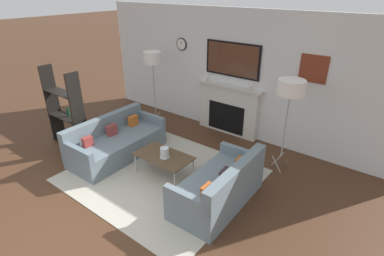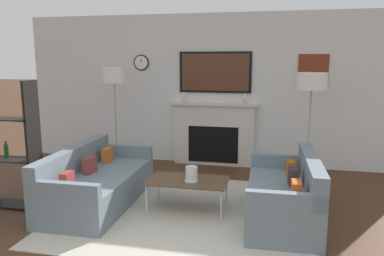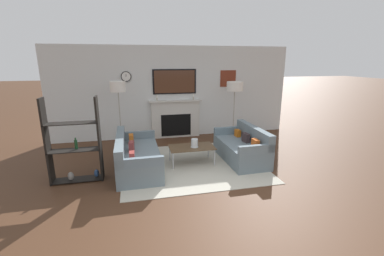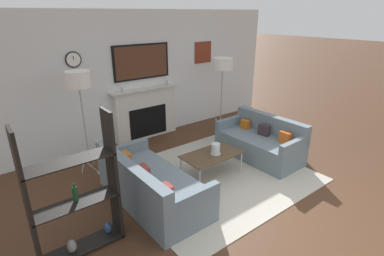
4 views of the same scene
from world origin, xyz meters
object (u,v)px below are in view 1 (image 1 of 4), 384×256
object	(u,v)px
couch_left	(116,143)
coffee_table	(164,157)
hurricane_candle	(165,153)
floor_lamp_right	(291,89)
floor_lamp_left	(152,59)
shelf_unit	(66,113)
couch_right	(220,188)

from	to	relation	value
couch_left	coffee_table	size ratio (longest dim) A/B	1.88
hurricane_candle	floor_lamp_right	distance (m)	2.38
couch_left	hurricane_candle	size ratio (longest dim) A/B	10.20
hurricane_candle	floor_lamp_left	size ratio (longest dim) A/B	0.11
coffee_table	floor_lamp_left	size ratio (longest dim) A/B	0.57
couch_left	hurricane_candle	xyz separation A→B (m)	(1.29, 0.02, 0.21)
coffee_table	shelf_unit	distance (m)	2.41
couch_left	shelf_unit	world-z (taller)	shelf_unit
coffee_table	couch_left	bearing A→B (deg)	-177.68
couch_right	shelf_unit	bearing A→B (deg)	-175.00
couch_left	couch_right	xyz separation A→B (m)	(2.44, -0.00, 0.02)
couch_left	hurricane_candle	world-z (taller)	couch_left
couch_left	shelf_unit	bearing A→B (deg)	-164.51
couch_right	floor_lamp_left	distance (m)	3.45
couch_right	shelf_unit	xyz separation A→B (m)	(-3.56, -0.31, 0.43)
floor_lamp_left	shelf_unit	bearing A→B (deg)	-112.75
couch_right	shelf_unit	distance (m)	3.60
coffee_table	floor_lamp_right	world-z (taller)	floor_lamp_right
couch_right	shelf_unit	world-z (taller)	shelf_unit
couch_left	hurricane_candle	distance (m)	1.30
floor_lamp_right	shelf_unit	bearing A→B (deg)	-155.14
couch_left	coffee_table	distance (m)	1.24
hurricane_candle	floor_lamp_left	xyz separation A→B (m)	(-1.65, 1.49, 1.13)
floor_lamp_left	shelf_unit	xyz separation A→B (m)	(-0.76, -1.82, -0.89)
floor_lamp_left	hurricane_candle	bearing A→B (deg)	-42.01
couch_left	coffee_table	bearing A→B (deg)	2.32
coffee_table	hurricane_candle	size ratio (longest dim) A/B	5.42
couch_left	floor_lamp_right	world-z (taller)	floor_lamp_right
coffee_table	shelf_unit	xyz separation A→B (m)	(-2.36, -0.36, 0.35)
couch_right	floor_lamp_left	xyz separation A→B (m)	(-2.80, 1.51, 1.32)
coffee_table	couch_right	bearing A→B (deg)	-2.37
couch_right	couch_left	bearing A→B (deg)	180.00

